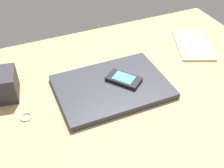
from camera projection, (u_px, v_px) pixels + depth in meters
The scene contains 5 objects.
desk_surface at pixel (110, 102), 84.04cm from camera, with size 120.00×80.00×3.00cm, color tan.
laptop_closed at pixel (112, 87), 85.69cm from camera, with size 32.78×23.21×1.84cm, color #33353D.
cell_phone_on_laptop at pixel (124, 79), 86.04cm from camera, with size 10.52×11.31×1.30cm.
notepad at pixel (193, 45), 104.65cm from camera, with size 11.72×19.84×0.80cm, color #F2EDB2.
key_ring at pixel (26, 117), 77.19cm from camera, with size 3.34×3.34×0.36cm, color silver.
Camera 1 is at (23.47, 56.37, 59.49)cm, focal length 45.89 mm.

